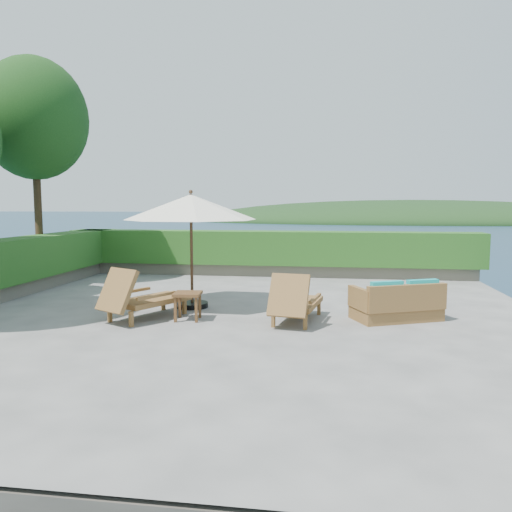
# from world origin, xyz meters

# --- Properties ---
(ground) EXTENTS (12.00, 12.00, 0.00)m
(ground) POSITION_xyz_m (0.00, 0.00, 0.00)
(ground) COLOR gray
(ground) RESTS_ON ground
(foundation) EXTENTS (12.00, 12.00, 3.00)m
(foundation) POSITION_xyz_m (0.00, 0.00, -1.55)
(foundation) COLOR #60584C
(foundation) RESTS_ON ocean
(ocean) EXTENTS (600.00, 600.00, 0.00)m
(ocean) POSITION_xyz_m (0.00, 0.00, -3.00)
(ocean) COLOR #153344
(ocean) RESTS_ON ground
(offshore_island) EXTENTS (126.00, 57.60, 12.60)m
(offshore_island) POSITION_xyz_m (25.00, 140.00, -3.00)
(offshore_island) COLOR black
(offshore_island) RESTS_ON ocean
(planter_wall_far) EXTENTS (12.00, 0.60, 0.36)m
(planter_wall_far) POSITION_xyz_m (0.00, 5.60, 0.18)
(planter_wall_far) COLOR #666151
(planter_wall_far) RESTS_ON ground
(hedge_far) EXTENTS (12.40, 0.90, 1.00)m
(hedge_far) POSITION_xyz_m (0.00, 5.60, 0.85)
(hedge_far) COLOR #194B15
(hedge_far) RESTS_ON planter_wall_far
(tree_far) EXTENTS (2.80, 2.80, 6.03)m
(tree_far) POSITION_xyz_m (-6.00, 3.20, 4.40)
(tree_far) COLOR #412C19
(tree_far) RESTS_ON ground
(patio_umbrella) EXTENTS (3.54, 3.54, 2.46)m
(patio_umbrella) POSITION_xyz_m (-1.05, 0.72, 2.08)
(patio_umbrella) COLOR black
(patio_umbrella) RESTS_ON ground
(lounge_left) EXTENTS (1.48, 1.89, 1.01)m
(lounge_left) POSITION_xyz_m (-1.69, -0.50, 0.42)
(lounge_left) COLOR brown
(lounge_left) RESTS_ON ground
(lounge_right) EXTENTS (0.95, 1.75, 0.96)m
(lounge_right) POSITION_xyz_m (1.20, -0.33, 0.40)
(lounge_right) COLOR brown
(lounge_right) RESTS_ON ground
(side_table) EXTENTS (0.54, 0.54, 0.53)m
(side_table) POSITION_xyz_m (-0.81, -0.42, 0.43)
(side_table) COLOR brown
(side_table) RESTS_ON ground
(wicker_loveseat) EXTENTS (1.79, 1.39, 0.79)m
(wicker_loveseat) POSITION_xyz_m (3.07, 0.14, 0.31)
(wicker_loveseat) COLOR brown
(wicker_loveseat) RESTS_ON ground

